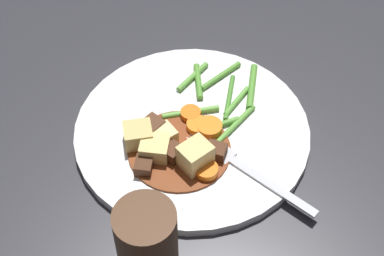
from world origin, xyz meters
The scene contains 25 objects.
ground_plane centered at (0.00, 0.00, 0.00)m, with size 3.00×3.00×0.00m, color #2D2D33.
dinner_plate centered at (0.00, 0.00, 0.01)m, with size 0.28×0.28×0.01m, color white.
stew_sauce centered at (0.04, -0.01, 0.01)m, with size 0.12×0.12×0.00m, color brown.
carrot_slice_0 centered at (0.00, 0.02, 0.02)m, with size 0.03×0.03×0.01m, color orange.
carrot_slice_1 centered at (-0.02, -0.01, 0.02)m, with size 0.02×0.02×0.01m, color orange.
carrot_slice_2 centered at (0.00, 0.01, 0.02)m, with size 0.03×0.03×0.01m, color orange.
carrot_slice_3 centered at (0.06, 0.03, 0.02)m, with size 0.03×0.03×0.01m, color orange.
potato_chunk_0 centered at (0.03, -0.03, 0.02)m, with size 0.03×0.02×0.02m, color #EAD68C.
potato_chunk_1 centered at (0.05, -0.03, 0.02)m, with size 0.03×0.03×0.02m, color #E5CC7A.
potato_chunk_2 centered at (0.05, 0.02, 0.03)m, with size 0.03×0.03×0.03m, color #E5CC7A.
potato_chunk_3 centered at (0.04, -0.06, 0.03)m, with size 0.03×0.03×0.03m, color #DBBC6B.
meat_chunk_0 centered at (0.02, -0.04, 0.02)m, with size 0.02×0.02×0.03m, color #56331E.
meat_chunk_1 centered at (0.07, -0.04, 0.02)m, with size 0.02×0.02×0.02m, color #4C2B19.
meat_chunk_2 centered at (0.05, -0.01, 0.02)m, with size 0.02×0.02×0.02m, color #4C2B19.
meat_chunk_3 centered at (0.04, 0.04, 0.02)m, with size 0.02×0.02×0.02m, color #4C2B19.
green_bean_0 centered at (-0.05, 0.04, 0.02)m, with size 0.01×0.01×0.05m, color #66AD42.
green_bean_1 centered at (-0.08, 0.06, 0.02)m, with size 0.01×0.01×0.08m, color #599E38.
green_bean_2 centered at (-0.02, -0.01, 0.02)m, with size 0.01×0.01×0.07m, color #66AD42.
green_bean_3 centered at (-0.01, 0.03, 0.02)m, with size 0.01×0.01×0.06m, color #599E38.
green_bean_4 centered at (-0.09, 0.02, 0.02)m, with size 0.01×0.01×0.07m, color #599E38.
green_bean_5 centered at (-0.02, 0.05, 0.02)m, with size 0.01×0.01×0.07m, color #66AD42.
green_bean_6 centered at (-0.07, -0.01, 0.02)m, with size 0.01×0.01×0.06m, color #599E38.
green_bean_7 centered at (-0.08, -0.02, 0.02)m, with size 0.01×0.01×0.06m, color #66AD42.
green_bean_8 centered at (-0.06, 0.03, 0.02)m, with size 0.01×0.01×0.07m, color #4C8E33.
fork centered at (0.05, 0.07, 0.01)m, with size 0.09×0.16×0.00m.
Camera 1 is at (0.44, 0.11, 0.55)m, focal length 54.49 mm.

